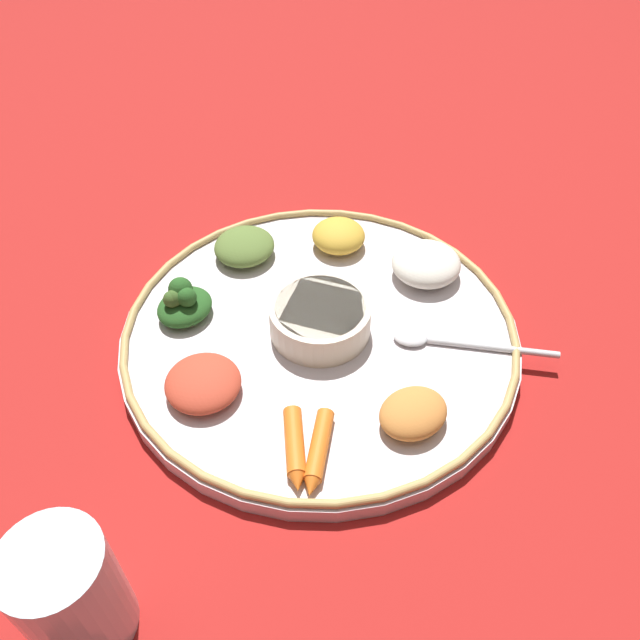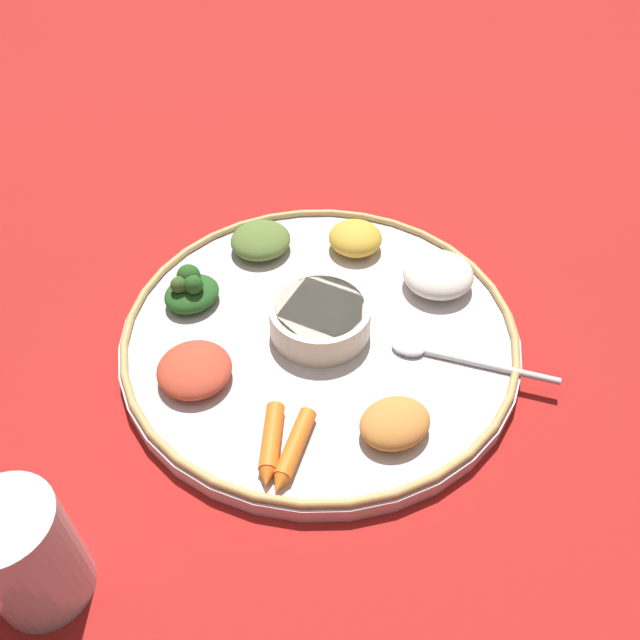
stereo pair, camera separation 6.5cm
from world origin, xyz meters
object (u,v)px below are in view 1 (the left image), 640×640
at_px(greens_pile, 183,303).
at_px(carrot_outer, 318,451).
at_px(center_bowl, 320,317).
at_px(carrot_near_spoon, 295,448).
at_px(drinking_glass, 73,598).
at_px(spoon, 448,342).

distance_m(greens_pile, carrot_outer, 0.22).
distance_m(center_bowl, carrot_outer, 0.15).
bearing_deg(carrot_near_spoon, center_bowl, -147.24).
bearing_deg(drinking_glass, greens_pile, -144.28).
bearing_deg(carrot_outer, spoon, 176.10).
xyz_separation_m(carrot_outer, drinking_glass, (0.21, -0.04, 0.02)).
relative_size(carrot_near_spoon, drinking_glass, 0.63).
height_order(center_bowl, carrot_outer, center_bowl).
distance_m(spoon, carrot_outer, 0.18).
distance_m(spoon, carrot_near_spoon, 0.20).
distance_m(carrot_outer, drinking_glass, 0.22).
bearing_deg(spoon, drinking_glass, -7.61).
height_order(greens_pile, carrot_near_spoon, greens_pile).
relative_size(spoon, carrot_outer, 1.85).
bearing_deg(carrot_outer, drinking_glass, -10.78).
xyz_separation_m(greens_pile, carrot_near_spoon, (0.05, 0.20, -0.01)).
relative_size(spoon, drinking_glass, 1.35).
xyz_separation_m(spoon, drinking_glass, (0.40, -0.05, 0.03)).
height_order(greens_pile, drinking_glass, drinking_glass).
bearing_deg(carrot_near_spoon, greens_pile, -103.55).
xyz_separation_m(carrot_near_spoon, carrot_outer, (-0.01, 0.02, -0.00)).
xyz_separation_m(center_bowl, greens_pile, (0.08, -0.12, -0.00)).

